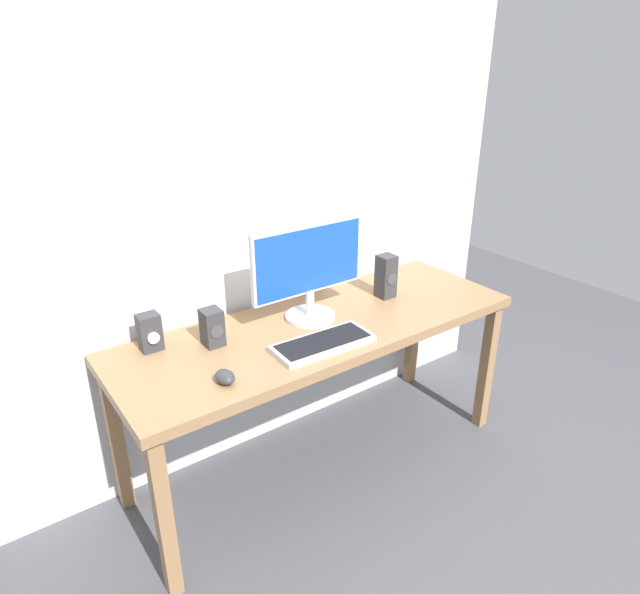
# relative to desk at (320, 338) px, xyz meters

# --- Properties ---
(ground_plane) EXTENTS (6.00, 6.00, 0.00)m
(ground_plane) POSITION_rel_desk_xyz_m (0.00, 0.00, -0.64)
(ground_plane) COLOR #4C4C51
(wall_back) EXTENTS (2.61, 0.04, 3.00)m
(wall_back) POSITION_rel_desk_xyz_m (0.00, 0.34, 0.86)
(wall_back) COLOR silver
(wall_back) RESTS_ON ground_plane
(desk) EXTENTS (1.73, 0.60, 0.71)m
(desk) POSITION_rel_desk_xyz_m (0.00, 0.00, 0.00)
(desk) COLOR #936D47
(desk) RESTS_ON ground_plane
(monitor) EXTENTS (0.52, 0.21, 0.41)m
(monitor) POSITION_rel_desk_xyz_m (-0.01, 0.07, 0.29)
(monitor) COLOR silver
(monitor) RESTS_ON desk
(keyboard_primary) EXTENTS (0.40, 0.18, 0.03)m
(keyboard_primary) POSITION_rel_desk_xyz_m (-0.11, -0.16, 0.08)
(keyboard_primary) COLOR silver
(keyboard_primary) RESTS_ON desk
(mouse) EXTENTS (0.07, 0.09, 0.04)m
(mouse) POSITION_rel_desk_xyz_m (-0.52, -0.17, 0.09)
(mouse) COLOR #333338
(mouse) RESTS_ON desk
(speaker_right) EXTENTS (0.08, 0.08, 0.20)m
(speaker_right) POSITION_rel_desk_xyz_m (0.40, 0.05, 0.17)
(speaker_right) COLOR #333338
(speaker_right) RESTS_ON desk
(speaker_left) EXTENTS (0.07, 0.08, 0.15)m
(speaker_left) POSITION_rel_desk_xyz_m (-0.44, 0.09, 0.14)
(speaker_left) COLOR #333338
(speaker_left) RESTS_ON desk
(audio_controller) EXTENTS (0.08, 0.08, 0.15)m
(audio_controller) POSITION_rel_desk_xyz_m (-0.65, 0.20, 0.14)
(audio_controller) COLOR #333338
(audio_controller) RESTS_ON desk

